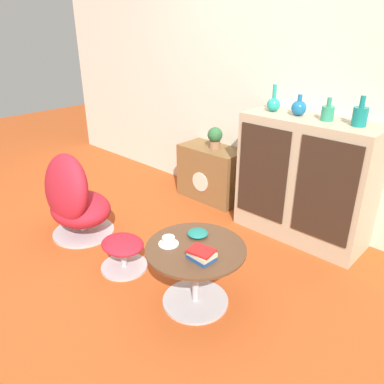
% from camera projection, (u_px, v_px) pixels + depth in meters
% --- Properties ---
extents(ground_plane, '(12.00, 12.00, 0.00)m').
position_uv_depth(ground_plane, '(135.00, 281.00, 2.77)').
color(ground_plane, '#B74C1E').
extents(wall_back, '(6.40, 0.06, 2.60)m').
position_uv_depth(wall_back, '(274.00, 77.00, 3.36)').
color(wall_back, silver).
rests_on(wall_back, ground_plane).
extents(sideboard, '(1.11, 0.47, 1.06)m').
position_uv_depth(sideboard, '(305.00, 180.00, 3.17)').
color(sideboard, tan).
rests_on(sideboard, ground_plane).
extents(tv_console, '(0.69, 0.37, 0.57)m').
position_uv_depth(tv_console, '(212.00, 173.00, 3.98)').
color(tv_console, brown).
rests_on(tv_console, ground_plane).
extents(egg_chair, '(0.60, 0.57, 0.79)m').
position_uv_depth(egg_chair, '(74.00, 200.00, 3.22)').
color(egg_chair, '#B7B7BC').
rests_on(egg_chair, ground_plane).
extents(ottoman, '(0.36, 0.36, 0.26)m').
position_uv_depth(ottoman, '(123.00, 249.00, 2.85)').
color(ottoman, '#B7B7BC').
rests_on(ottoman, ground_plane).
extents(coffee_table, '(0.65, 0.65, 0.44)m').
position_uv_depth(coffee_table, '(196.00, 268.00, 2.45)').
color(coffee_table, '#B7B7BC').
rests_on(coffee_table, ground_plane).
extents(vase_leftmost, '(0.11, 0.11, 0.22)m').
position_uv_depth(vase_leftmost, '(274.00, 104.00, 3.16)').
color(vase_leftmost, teal).
rests_on(vase_leftmost, sideboard).
extents(vase_inner_left, '(0.12, 0.12, 0.17)m').
position_uv_depth(vase_inner_left, '(299.00, 108.00, 3.01)').
color(vase_inner_left, '#196699').
rests_on(vase_inner_left, sideboard).
extents(vase_inner_right, '(0.10, 0.10, 0.18)m').
position_uv_depth(vase_inner_right, '(328.00, 113.00, 2.86)').
color(vase_inner_right, '#2D8E6B').
rests_on(vase_inner_right, sideboard).
extents(vase_rightmost, '(0.11, 0.11, 0.22)m').
position_uv_depth(vase_rightmost, '(360.00, 116.00, 2.70)').
color(vase_rightmost, '#147A75').
rests_on(vase_rightmost, sideboard).
extents(potted_plant, '(0.15, 0.15, 0.22)m').
position_uv_depth(potted_plant, '(215.00, 137.00, 3.79)').
color(potted_plant, '#996B4C').
rests_on(potted_plant, tv_console).
extents(teacup, '(0.13, 0.13, 0.05)m').
position_uv_depth(teacup, '(169.00, 241.00, 2.41)').
color(teacup, white).
rests_on(teacup, coffee_table).
extents(book_stack, '(0.17, 0.14, 0.06)m').
position_uv_depth(book_stack, '(202.00, 254.00, 2.25)').
color(book_stack, '#1E478C').
rests_on(book_stack, coffee_table).
extents(bowl, '(0.14, 0.14, 0.04)m').
position_uv_depth(bowl, '(198.00, 233.00, 2.51)').
color(bowl, '#1E7A70').
rests_on(bowl, coffee_table).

